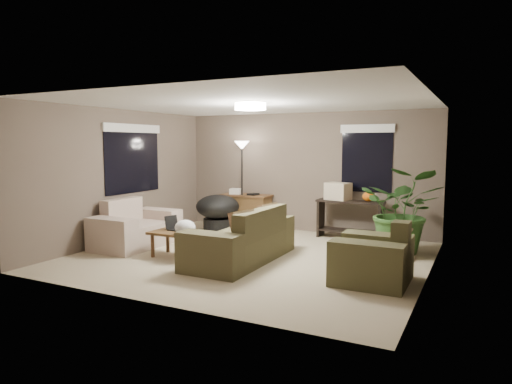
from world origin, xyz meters
The scene contains 20 objects.
room_shell centered at (0.00, 0.00, 1.25)m, with size 5.50×5.50×5.50m.
main_sofa centered at (0.02, -0.30, 0.29)m, with size 0.95×2.20×0.85m.
throw_pillows centered at (0.28, -0.30, 0.65)m, with size 0.33×1.38×0.47m.
loveseat centered at (-2.24, -0.24, 0.30)m, with size 0.90×1.60×0.85m.
armchair centered at (2.12, -0.51, 0.30)m, with size 0.95×1.00×0.85m.
coffee_table centered at (-0.99, -0.57, 0.36)m, with size 1.00×0.55×0.42m.
laptop centered at (-1.16, -0.47, 0.48)m, with size 0.40×0.25×0.24m.
plastic_bag centered at (-0.79, -0.72, 0.54)m, with size 0.34×0.30×0.24m, color white.
desk centered at (-1.24, 2.19, 0.38)m, with size 1.10×0.50×0.75m.
desk_papers centered at (-1.40, 2.18, 0.80)m, with size 0.70×0.30×0.12m.
console_table centered at (1.08, 2.17, 0.44)m, with size 1.30×0.40×0.75m.
pumpkin centered at (1.43, 2.17, 0.84)m, with size 0.23×0.23×0.19m, color orange.
cardboard_box centered at (0.83, 2.17, 0.92)m, with size 0.45×0.34×0.34m, color beige.
papasan_chair centered at (-1.55, 1.50, 0.47)m, with size 1.11×1.11×0.80m.
floor_lamp centered at (-1.28, 2.07, 1.60)m, with size 0.32×0.32×1.91m.
ceiling_fixture centered at (0.00, 0.00, 2.44)m, with size 0.50×0.50×0.10m, color white.
houseplant centered at (2.20, 1.36, 0.57)m, with size 1.32×1.46×1.14m, color #2D5923.
cat_scratching_post centered at (2.30, 0.95, 0.21)m, with size 0.32×0.32×0.50m.
window_left centered at (-2.73, 0.30, 1.78)m, with size 0.05×1.56×1.33m.
window_back centered at (1.30, 2.48, 1.79)m, with size 1.06×0.05×1.33m.
Camera 1 is at (3.40, -6.55, 1.84)m, focal length 32.00 mm.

